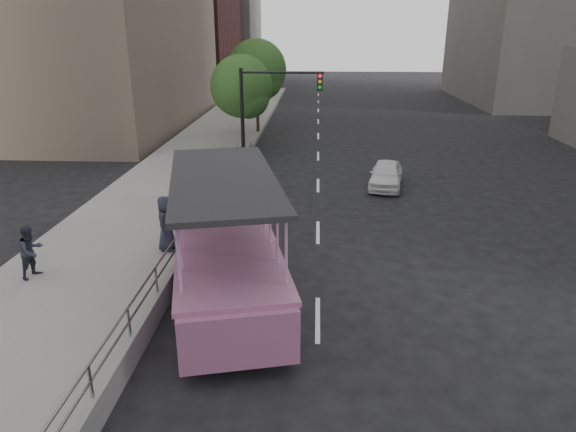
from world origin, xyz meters
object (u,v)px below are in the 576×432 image
pedestrian_far (166,223)px  duck_boat (223,234)px  pedestrian_mid (31,251)px  street_tree_far (258,72)px  car (386,174)px  street_tree_near (243,89)px  traffic_signal (265,103)px  parking_sign (202,198)px

pedestrian_far → duck_boat: bearing=-109.2°
pedestrian_mid → street_tree_far: bearing=9.9°
pedestrian_mid → pedestrian_far: pedestrian_far is taller
duck_boat → car: duck_boat is taller
street_tree_near → car: bearing=-38.8°
pedestrian_mid → traffic_signal: bearing=-2.5°
pedestrian_far → street_tree_near: bearing=4.7°
parking_sign → traffic_signal: bearing=82.2°
pedestrian_far → traffic_signal: bearing=-4.1°
pedestrian_mid → street_tree_near: size_ratio=0.27×
car → pedestrian_mid: pedestrian_mid is taller
duck_boat → pedestrian_far: size_ratio=5.92×
street_tree_far → street_tree_near: bearing=-91.9°
pedestrian_mid → parking_sign: 5.50m
duck_boat → car: bearing=57.5°
car → parking_sign: parking_sign is taller
duck_boat → street_tree_near: street_tree_near is taller
duck_boat → street_tree_far: bearing=93.4°
parking_sign → street_tree_far: bearing=90.3°
pedestrian_far → parking_sign: 1.76m
pedestrian_mid → pedestrian_far: 3.91m
duck_boat → street_tree_near: 15.68m
parking_sign → street_tree_far: street_tree_far is taller
street_tree_far → pedestrian_far: bearing=-92.1°
pedestrian_far → street_tree_far: size_ratio=0.28×
car → pedestrian_far: size_ratio=1.98×
car → street_tree_far: street_tree_far is taller
duck_boat → car: (5.99, 9.41, -0.67)m
car → traffic_signal: 7.03m
pedestrian_far → traffic_signal: size_ratio=0.35×
car → pedestrian_mid: (-11.30, -10.51, 0.47)m
traffic_signal → street_tree_far: street_tree_far is taller
traffic_signal → street_tree_far: bearing=98.4°
car → parking_sign: 10.01m
street_tree_far → traffic_signal: bearing=-81.6°
car → pedestrian_far: bearing=-123.0°
street_tree_far → duck_boat: bearing=-86.6°
duck_boat → car: size_ratio=2.98×
duck_boat → pedestrian_far: bearing=154.0°
parking_sign → pedestrian_far: bearing=-119.3°
pedestrian_mid → duck_boat: bearing=-58.2°
duck_boat → traffic_signal: bearing=89.4°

